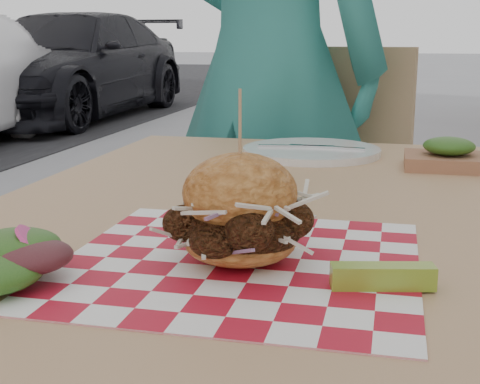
{
  "coord_description": "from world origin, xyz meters",
  "views": [
    {
      "loc": [
        0.31,
        -0.92,
        0.98
      ],
      "look_at": [
        0.16,
        -0.28,
        0.82
      ],
      "focal_mm": 50.0,
      "sensor_mm": 36.0,
      "label": 1
    }
  ],
  "objects_px": {
    "diner": "(267,64)",
    "patio_table": "(272,261)",
    "sandwich": "(240,215)",
    "car_dark": "(68,65)",
    "patio_chair": "(338,196)"
  },
  "relations": [
    {
      "from": "diner",
      "to": "sandwich",
      "type": "distance_m",
      "value": 1.16
    },
    {
      "from": "car_dark",
      "to": "sandwich",
      "type": "xyz_separation_m",
      "value": [
        3.76,
        -6.96,
        0.16
      ]
    },
    {
      "from": "patio_table",
      "to": "sandwich",
      "type": "bearing_deg",
      "value": -88.05
    },
    {
      "from": "diner",
      "to": "car_dark",
      "type": "relative_size",
      "value": 0.41
    },
    {
      "from": "diner",
      "to": "car_dark",
      "type": "xyz_separation_m",
      "value": [
        -3.57,
        5.82,
        -0.27
      ]
    },
    {
      "from": "diner",
      "to": "car_dark",
      "type": "distance_m",
      "value": 6.83
    },
    {
      "from": "car_dark",
      "to": "patio_chair",
      "type": "xyz_separation_m",
      "value": [
        3.77,
        -5.81,
        -0.08
      ]
    },
    {
      "from": "patio_chair",
      "to": "diner",
      "type": "bearing_deg",
      "value": -167.26
    },
    {
      "from": "patio_table",
      "to": "sandwich",
      "type": "relative_size",
      "value": 6.81
    },
    {
      "from": "car_dark",
      "to": "patio_chair",
      "type": "bearing_deg",
      "value": -56.15
    },
    {
      "from": "patio_table",
      "to": "patio_chair",
      "type": "distance_m",
      "value": 0.92
    },
    {
      "from": "diner",
      "to": "patio_chair",
      "type": "distance_m",
      "value": 0.41
    },
    {
      "from": "patio_table",
      "to": "sandwich",
      "type": "xyz_separation_m",
      "value": [
        0.01,
        -0.24,
        0.13
      ]
    },
    {
      "from": "patio_table",
      "to": "sandwich",
      "type": "distance_m",
      "value": 0.27
    },
    {
      "from": "diner",
      "to": "patio_table",
      "type": "distance_m",
      "value": 0.95
    }
  ]
}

